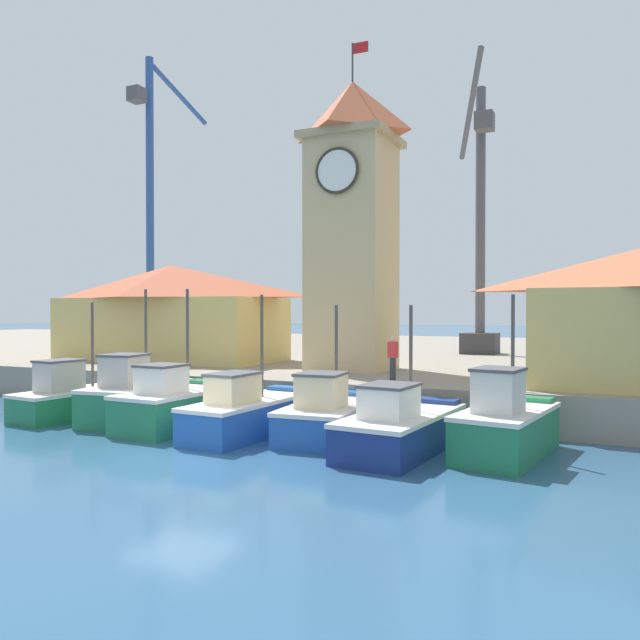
% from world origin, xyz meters
% --- Properties ---
extents(ground_plane, '(300.00, 300.00, 0.00)m').
position_xyz_m(ground_plane, '(0.00, 0.00, 0.00)').
color(ground_plane, '#2D567A').
extents(quay_wharf, '(120.00, 40.00, 1.35)m').
position_xyz_m(quay_wharf, '(0.00, 26.25, 0.67)').
color(quay_wharf, gray).
rests_on(quay_wharf, ground).
extents(fishing_boat_far_left, '(2.29, 4.96, 4.16)m').
position_xyz_m(fishing_boat_far_left, '(-7.34, 3.50, 0.70)').
color(fishing_boat_far_left, '#237A4C').
rests_on(fishing_boat_far_left, ground).
extents(fishing_boat_left_outer, '(2.58, 4.68, 4.62)m').
position_xyz_m(fishing_boat_left_outer, '(-4.80, 3.71, 0.83)').
color(fishing_boat_left_outer, '#237A4C').
rests_on(fishing_boat_left_outer, ground).
extents(fishing_boat_left_inner, '(2.25, 4.42, 4.59)m').
position_xyz_m(fishing_boat_left_inner, '(-2.62, 3.12, 0.78)').
color(fishing_boat_left_inner, '#237A4C').
rests_on(fishing_boat_left_inner, ground).
extents(fishing_boat_mid_left, '(2.10, 5.33, 4.37)m').
position_xyz_m(fishing_boat_mid_left, '(0.08, 3.21, 0.70)').
color(fishing_boat_mid_left, '#2356A8').
rests_on(fishing_boat_mid_left, ground).
extents(fishing_boat_center, '(2.42, 4.71, 4.04)m').
position_xyz_m(fishing_boat_center, '(2.50, 3.88, 0.69)').
color(fishing_boat_center, '#2356A8').
rests_on(fishing_boat_center, ground).
extents(fishing_boat_mid_right, '(2.53, 5.23, 4.02)m').
position_xyz_m(fishing_boat_mid_right, '(5.04, 2.97, 0.67)').
color(fishing_boat_mid_right, navy).
rests_on(fishing_boat_mid_right, ground).
extents(fishing_boat_right_inner, '(2.45, 4.41, 4.30)m').
position_xyz_m(fishing_boat_right_inner, '(7.73, 3.57, 0.82)').
color(fishing_boat_right_inner, '#237A4C').
rests_on(fishing_boat_right_inner, ground).
extents(clock_tower, '(3.66, 3.66, 13.74)m').
position_xyz_m(clock_tower, '(0.40, 11.10, 7.76)').
color(clock_tower, tan).
rests_on(clock_tower, quay_wharf).
extents(warehouse_left, '(11.48, 5.49, 4.80)m').
position_xyz_m(warehouse_left, '(-9.91, 12.18, 3.81)').
color(warehouse_left, tan).
rests_on(warehouse_left, quay_wharf).
extents(port_crane_near, '(2.00, 8.43, 20.49)m').
position_xyz_m(port_crane_near, '(-19.45, 22.25, 9.44)').
color(port_crane_near, navy).
rests_on(port_crane_near, quay_wharf).
extents(port_crane_far, '(3.81, 9.20, 17.86)m').
position_xyz_m(port_crane_far, '(3.44, 23.63, 7.56)').
color(port_crane_far, '#353539').
rests_on(port_crane_far, quay_wharf).
extents(dock_worker_near_tower, '(0.34, 0.22, 1.62)m').
position_xyz_m(dock_worker_near_tower, '(3.28, 7.70, 2.20)').
color(dock_worker_near_tower, '#33333D').
rests_on(dock_worker_near_tower, quay_wharf).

